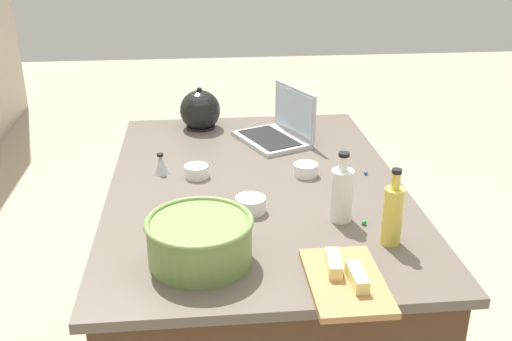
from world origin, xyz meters
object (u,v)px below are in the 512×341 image
Objects in this scene: mixing_bowl_large at (200,239)px; ramekin_small at (251,204)px; butter_stick_left at (357,277)px; ramekin_wide at (306,170)px; ramekin_medium at (197,171)px; bottle_oil at (393,214)px; bottle_vinegar at (342,193)px; laptop at (279,130)px; kitchen_timer at (161,164)px; kettle at (200,111)px; cutting_board at (346,281)px; butter_stick_right at (334,263)px.

mixing_bowl_large is 3.02× the size of ramekin_small.
butter_stick_left is 1.23× the size of ramekin_wide.
butter_stick_left is 0.85m from ramekin_medium.
bottle_oil is 0.19m from bottle_vinegar.
bottle_oil is at bearing -166.69° from laptop.
kitchen_timer reaches higher than butter_stick_left.
mixing_bowl_large is at bearing 149.72° from ramekin_small.
bottle_vinegar is 0.38m from butter_stick_left.
ramekin_small is at bearing -169.89° from kettle.
ramekin_wide is at bearing -172.64° from laptop.
kitchen_timer is (0.43, 0.58, -0.06)m from bottle_vinegar.
ramekin_wide is at bearing 17.52° from bottle_oil.
kitchen_timer is at bearing 121.91° from laptop.
kettle is 1.33m from cutting_board.
ramekin_small is at bearing 139.76° from ramekin_wide.
kitchen_timer is at bearing 53.57° from bottle_vinegar.
mixing_bowl_large reaches higher than ramekin_medium.
butter_stick_left is 0.96m from kitchen_timer.
laptop is at bearing -45.08° from ramekin_medium.
cutting_board is (-1.28, -0.36, -0.07)m from kettle.
kitchen_timer reaches higher than butter_stick_right.
ramekin_wide is at bearing -40.24° from ramekin_small.
kettle is 2.38× the size of ramekin_wide.
cutting_board is (-0.15, -0.37, -0.06)m from mixing_bowl_large.
mixing_bowl_large is 0.33m from ramekin_small.
bottle_oil is 3.06× the size of kitchen_timer.
cutting_board is at bearing -178.42° from laptop.
bottle_oil reaches higher than kitchen_timer.
mixing_bowl_large is 0.44m from butter_stick_left.
ramekin_wide is (0.55, -0.39, -0.05)m from mixing_bowl_large.
bottle_vinegar is at bearing -16.31° from butter_stick_right.
bottle_oil is 0.28m from cutting_board.
bottle_vinegar is 0.72× the size of cutting_board.
cutting_board is (-0.20, 0.18, -0.09)m from bottle_oil.
cutting_board is at bearing 137.59° from bottle_oil.
kettle is (1.12, -0.02, 0.01)m from mixing_bowl_large.
butter_stick_left is (-0.18, -0.40, -0.03)m from mixing_bowl_large.
ramekin_wide is at bearing -146.56° from kettle.
ramekin_medium is at bearing 46.33° from bottle_oil.
kettle is at bearing -2.32° from ramekin_medium.
butter_stick_left is (-0.22, 0.16, -0.06)m from bottle_oil.
laptop is at bearing -15.53° from ramekin_small.
ramekin_wide is at bearing -3.57° from butter_stick_right.
mixing_bowl_large is at bearing 179.20° from kettle.
ramekin_small is 0.46m from kitchen_timer.
ramekin_medium is 0.40m from ramekin_wide.
mixing_bowl_large reaches higher than kitchen_timer.
bottle_vinegar is 2.57× the size of ramekin_medium.
butter_stick_right is at bearing -106.89° from mixing_bowl_large.
bottle_vinegar is at bearing 35.51° from bottle_oil.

